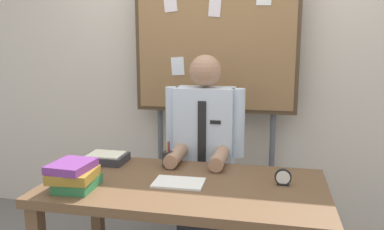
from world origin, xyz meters
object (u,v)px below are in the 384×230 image
Objects in this scene: bulletin_board at (215,40)px; person at (204,165)px; pen_holder at (168,159)px; book_stack at (74,175)px; desk_clock at (283,178)px; paper_tray at (106,158)px; open_notebook at (179,183)px; desk at (185,199)px.

person is at bearing -89.98° from bulletin_board.
bulletin_board is at bearing 76.79° from pen_holder.
person is 0.39m from pen_holder.
pen_holder is (-0.17, -0.33, 0.13)m from person.
book_stack reaches higher than desk_clock.
person reaches higher than paper_tray.
desk_clock is at bearing -60.25° from bulletin_board.
paper_tray is at bearing -179.45° from pen_holder.
book_stack is 0.56m from open_notebook.
pen_holder is at bearing -103.21° from bulletin_board.
open_notebook reaches higher than desk.
person is 5.26× the size of open_notebook.
person is at bearing 90.00° from desk.
paper_tray is (-0.59, -0.75, -0.76)m from bulletin_board.
person is 0.74m from desk_clock.
pen_holder reaches higher than open_notebook.
open_notebook is 0.57m from desk_clock.
bulletin_board reaches higher than desk.
bulletin_board reaches higher than pen_holder.
pen_holder is at bearing -118.19° from person.
pen_holder is at bearing 0.55° from paper_tray.
bulletin_board reaches higher than book_stack.
person is 9.03× the size of pen_holder.
desk is 9.61× the size of pen_holder.
desk_clock is (0.53, 0.08, 0.13)m from desk.
open_notebook is (-0.03, -1.03, -0.78)m from bulletin_board.
bulletin_board is at bearing 65.70° from book_stack.
desk_clock is at bearing 9.13° from desk.
pen_holder is (-0.14, 0.29, 0.04)m from open_notebook.
pen_holder is at bearing 165.54° from desk_clock.
person is 0.62m from open_notebook.
open_notebook is 3.03× the size of desk_clock.
desk_clock reaches higher than paper_tray.
person reaches higher than pen_holder.
open_notebook is 0.32m from pen_holder.
pen_holder reaches higher than desk_clock.
person is 0.67× the size of bulletin_board.
person is 15.91× the size of desk_clock.
paper_tray is at bearing 170.99° from desk_clock.
book_stack is at bearing -128.32° from pen_holder.
desk_clock is at bearing -14.46° from pen_holder.
pen_holder is (0.38, 0.48, -0.03)m from book_stack.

